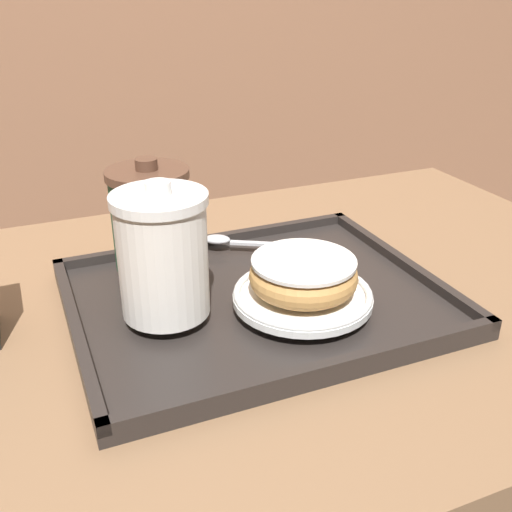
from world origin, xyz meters
TOP-DOWN VIEW (x-y plane):
  - cafe_table at (0.00, 0.00)m, footprint 1.10×0.69m
  - serving_tray at (0.02, -0.02)m, footprint 0.42×0.33m
  - coffee_cup_front at (-0.09, -0.03)m, footprint 0.10×0.10m
  - coffee_cup_rear at (-0.08, 0.09)m, footprint 0.10×0.10m
  - plate_with_chocolate_donut at (0.05, -0.07)m, footprint 0.15×0.15m
  - donut_chocolate_glazed at (0.05, -0.07)m, footprint 0.12×0.12m
  - spoon at (0.03, 0.11)m, footprint 0.13×0.08m

SIDE VIEW (x-z plane):
  - cafe_table at x=0.00m, z-range 0.22..0.95m
  - serving_tray at x=0.02m, z-range 0.73..0.75m
  - spoon at x=0.03m, z-range 0.75..0.76m
  - plate_with_chocolate_donut at x=0.05m, z-range 0.75..0.77m
  - donut_chocolate_glazed at x=0.05m, z-range 0.77..0.81m
  - coffee_cup_rear at x=-0.08m, z-range 0.75..0.88m
  - coffee_cup_front at x=-0.09m, z-range 0.75..0.89m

